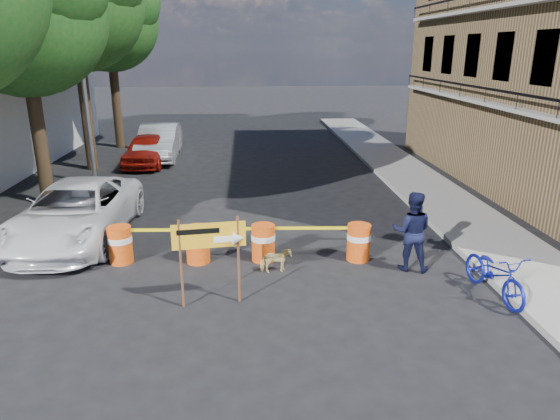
{
  "coord_description": "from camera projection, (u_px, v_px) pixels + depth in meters",
  "views": [
    {
      "loc": [
        -0.22,
        -9.23,
        4.91
      ],
      "look_at": [
        0.52,
        1.84,
        1.3
      ],
      "focal_mm": 32.0,
      "sensor_mm": 36.0,
      "label": 1
    }
  ],
  "objects": [
    {
      "name": "ground",
      "position": [
        261.0,
        298.0,
        10.29
      ],
      "size": [
        120.0,
        120.0,
        0.0
      ],
      "primitive_type": "plane",
      "color": "black",
      "rests_on": "ground"
    },
    {
      "name": "sidewalk_east",
      "position": [
        444.0,
        203.0,
        16.35
      ],
      "size": [
        2.4,
        40.0,
        0.15
      ],
      "primitive_type": "cube",
      "color": "gray",
      "rests_on": "ground"
    },
    {
      "name": "tree_mid_a",
      "position": [
        22.0,
        9.0,
        14.65
      ],
      "size": [
        5.25,
        5.0,
        8.68
      ],
      "color": "#332316",
      "rests_on": "ground"
    },
    {
      "name": "tree_far",
      "position": [
        109.0,
        20.0,
        24.07
      ],
      "size": [
        5.04,
        4.8,
        8.84
      ],
      "color": "#332316",
      "rests_on": "ground"
    },
    {
      "name": "streetlamp",
      "position": [
        83.0,
        64.0,
        17.57
      ],
      "size": [
        1.25,
        0.18,
        8.0
      ],
      "color": "gray",
      "rests_on": "ground"
    },
    {
      "name": "barrel_far_left",
      "position": [
        120.0,
        244.0,
        11.85
      ],
      "size": [
        0.58,
        0.58,
        0.9
      ],
      "color": "#CB470B",
      "rests_on": "ground"
    },
    {
      "name": "barrel_mid_left",
      "position": [
        198.0,
        244.0,
        11.87
      ],
      "size": [
        0.58,
        0.58,
        0.9
      ],
      "color": "#CB470B",
      "rests_on": "ground"
    },
    {
      "name": "barrel_mid_right",
      "position": [
        263.0,
        242.0,
        11.98
      ],
      "size": [
        0.58,
        0.58,
        0.9
      ],
      "color": "#CB470B",
      "rests_on": "ground"
    },
    {
      "name": "barrel_far_right",
      "position": [
        359.0,
        241.0,
        12.0
      ],
      "size": [
        0.58,
        0.58,
        0.9
      ],
      "color": "#CB470B",
      "rests_on": "ground"
    },
    {
      "name": "detour_sign",
      "position": [
        219.0,
        242.0,
        9.65
      ],
      "size": [
        1.42,
        0.3,
        1.83
      ],
      "rotation": [
        0.0,
        0.0,
        0.12
      ],
      "color": "#592D19",
      "rests_on": "ground"
    },
    {
      "name": "pedestrian",
      "position": [
        412.0,
        231.0,
        11.36
      ],
      "size": [
        1.08,
        0.95,
        1.87
      ],
      "primitive_type": "imported",
      "rotation": [
        0.0,
        0.0,
        2.84
      ],
      "color": "black",
      "rests_on": "ground"
    },
    {
      "name": "bicycle",
      "position": [
        498.0,
        252.0,
        10.07
      ],
      "size": [
        0.83,
        1.12,
        1.95
      ],
      "primitive_type": "imported",
      "rotation": [
        0.0,
        0.0,
        0.16
      ],
      "color": "#131CA1",
      "rests_on": "ground"
    },
    {
      "name": "dog",
      "position": [
        276.0,
        261.0,
        11.36
      ],
      "size": [
        0.73,
        0.41,
        0.59
      ],
      "primitive_type": "imported",
      "rotation": [
        0.0,
        0.0,
        1.7
      ],
      "color": "#E8D385",
      "rests_on": "ground"
    },
    {
      "name": "suv_white",
      "position": [
        76.0,
        212.0,
        13.23
      ],
      "size": [
        2.7,
        5.53,
        1.51
      ],
      "primitive_type": "imported",
      "rotation": [
        0.0,
        0.0,
        -0.03
      ],
      "color": "silver",
      "rests_on": "ground"
    },
    {
      "name": "sedan_red",
      "position": [
        147.0,
        149.0,
        21.85
      ],
      "size": [
        1.78,
        4.11,
        1.38
      ],
      "primitive_type": "imported",
      "rotation": [
        0.0,
        0.0,
        -0.04
      ],
      "color": "maroon",
      "rests_on": "ground"
    },
    {
      "name": "sedan_silver",
      "position": [
        159.0,
        142.0,
        22.99
      ],
      "size": [
        1.82,
        4.8,
        1.57
      ],
      "primitive_type": "imported",
      "rotation": [
        0.0,
        0.0,
        0.03
      ],
      "color": "silver",
      "rests_on": "ground"
    }
  ]
}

